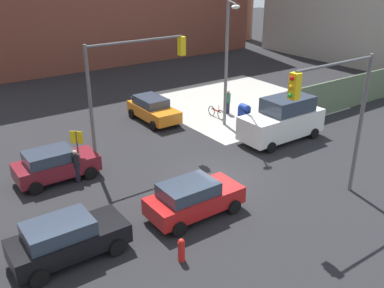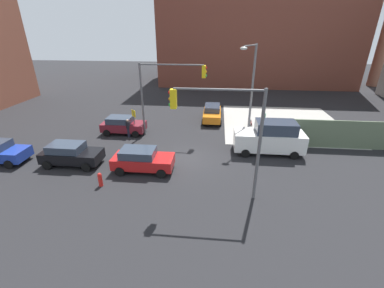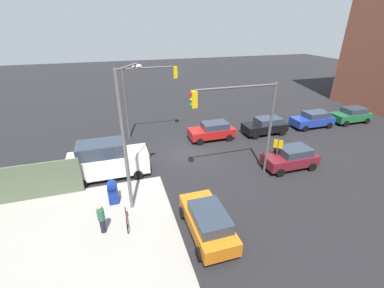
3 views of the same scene
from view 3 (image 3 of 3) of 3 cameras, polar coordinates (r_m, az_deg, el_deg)
ground_plane at (r=21.65m, az=-0.79°, el=-1.86°), size 120.00×120.00×0.00m
sidewalk_corner at (r=14.18m, az=-28.57°, el=-22.95°), size 12.00×12.00×0.01m
traffic_signal_nw_corner at (r=16.78m, az=11.07°, el=6.64°), size 5.81×0.36×6.50m
traffic_signal_se_corner at (r=23.74m, az=-10.26°, el=12.07°), size 4.97×0.36×6.50m
street_lamp_corner at (r=14.00m, az=-14.38°, el=2.70°), size 1.58×2.36×8.00m
warning_sign_two_way at (r=19.52m, az=18.46°, el=-1.09°), size 0.48×0.48×2.40m
mailbox_blue at (r=16.31m, az=-17.20°, el=-10.06°), size 0.56×0.64×1.43m
fire_hydrant at (r=26.66m, az=7.01°, el=4.50°), size 0.26×0.26×0.94m
hatchback_blue at (r=29.48m, az=25.29°, el=5.00°), size 4.35×2.02×1.62m
coupe_orange at (r=13.54m, az=3.51°, el=-16.73°), size 2.02×4.31×1.62m
coupe_red at (r=23.86m, az=4.52°, el=2.97°), size 4.19×2.02×1.62m
hatchback_black at (r=25.96m, az=15.99°, el=3.94°), size 4.22×2.02×1.62m
coupe_maroon at (r=20.45m, az=21.12°, el=-2.80°), size 4.00×2.02×1.62m
sedan_green at (r=32.92m, az=31.92°, el=5.52°), size 4.22×2.02×1.62m
van_white_delivery at (r=18.80m, az=-18.34°, el=-3.35°), size 5.40×2.32×2.62m
pedestrian_crossing at (r=20.54m, az=18.06°, el=-2.05°), size 0.36×0.36×1.69m
pedestrian_waiting at (r=14.36m, az=-19.47°, el=-15.34°), size 0.36×0.36×1.70m
bicycle_leaning_on_fence at (r=14.79m, az=-14.36°, el=-15.89°), size 0.05×1.75×0.97m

